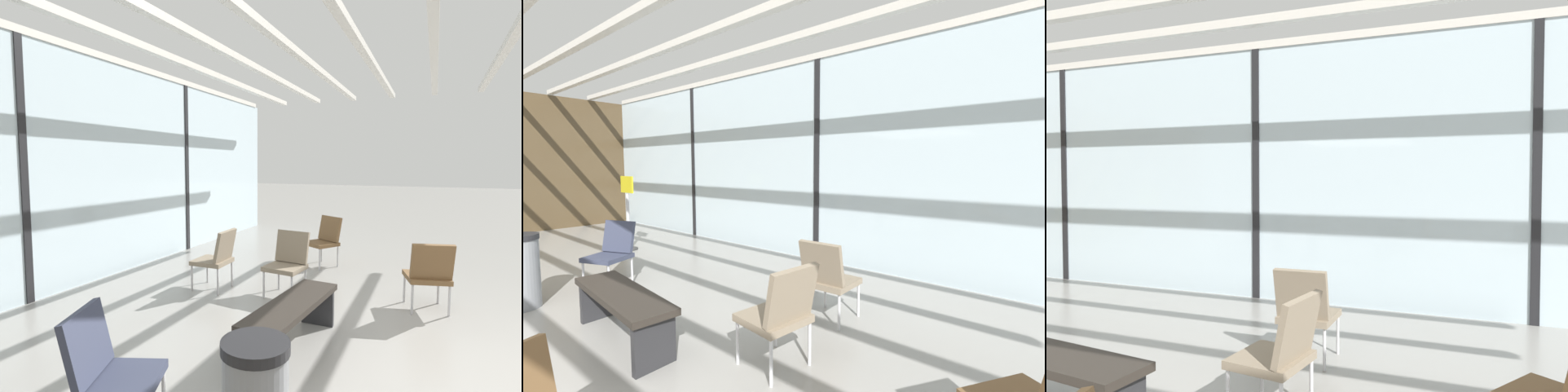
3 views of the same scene
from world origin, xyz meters
The scene contains 9 objects.
glass_curtain_wall centered at (0.00, 5.20, 1.71)m, with size 14.00×0.08×3.42m, color silver.
window_mullion_0 centered at (-3.50, 5.20, 1.71)m, with size 0.10×0.12×3.42m, color black.
window_mullion_1 centered at (0.00, 5.20, 1.71)m, with size 0.10×0.12×3.42m, color black.
window_mullion_2 centered at (3.50, 5.20, 1.71)m, with size 0.10×0.12×3.42m, color black.
parked_airplane centered at (1.14, 10.45, 1.84)m, with size 11.82×3.68×3.68m.
lounge_chair_2 centered at (1.69, 2.21, 0.49)m, with size 0.58×0.54×0.87m.
lounge_chair_6 centered at (3.42, 2.17, 0.49)m, with size 0.70×0.69×0.87m.
lounge_chair_7 centered at (1.49, 3.22, 0.49)m, with size 0.49×0.54×0.87m.
waiting_bench centered at (0.24, 1.63, 0.36)m, with size 1.53×0.54×0.47m.
Camera 3 is at (3.02, -0.76, 1.66)m, focal length 33.07 mm.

